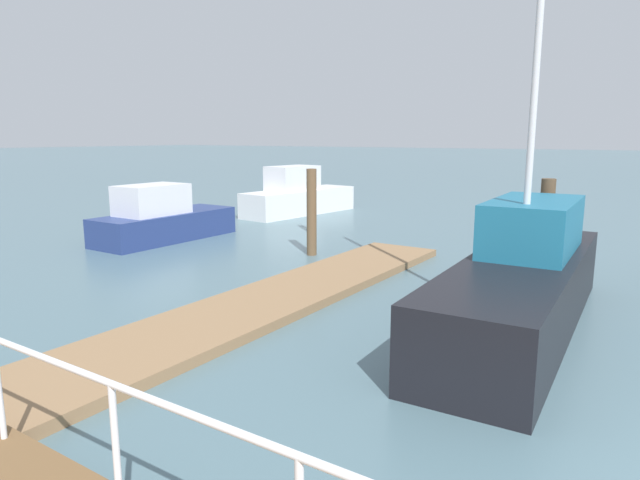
% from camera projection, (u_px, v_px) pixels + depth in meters
% --- Properties ---
extents(floating_dock, '(12.59, 2.00, 0.18)m').
position_uv_depth(floating_dock, '(271.00, 301.00, 11.18)').
color(floating_dock, '#93704C').
rests_on(floating_dock, ground_plane).
extents(dock_piling_0, '(0.24, 0.24, 1.67)m').
position_uv_depth(dock_piling_0, '(312.00, 209.00, 19.51)').
color(dock_piling_0, brown).
rests_on(dock_piling_0, ground_plane).
extents(dock_piling_1, '(0.30, 0.30, 2.47)m').
position_uv_depth(dock_piling_1, '(545.00, 236.00, 11.98)').
color(dock_piling_1, brown).
rests_on(dock_piling_1, ground_plane).
extents(dock_piling_2, '(0.28, 0.28, 2.47)m').
position_uv_depth(dock_piling_2, '(312.00, 212.00, 15.71)').
color(dock_piling_2, brown).
rests_on(dock_piling_2, ground_plane).
extents(moored_boat_1, '(7.41, 2.11, 9.88)m').
position_uv_depth(moored_boat_1, '(523.00, 279.00, 9.80)').
color(moored_boat_1, black).
rests_on(moored_boat_1, ground_plane).
extents(moored_boat_2, '(4.82, 1.74, 1.85)m').
position_uv_depth(moored_boat_2, '(162.00, 219.00, 18.03)').
color(moored_boat_2, navy).
rests_on(moored_boat_2, ground_plane).
extents(moored_boat_3, '(5.89, 2.31, 2.11)m').
position_uv_depth(moored_boat_3, '(298.00, 196.00, 24.21)').
color(moored_boat_3, white).
rests_on(moored_boat_3, ground_plane).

